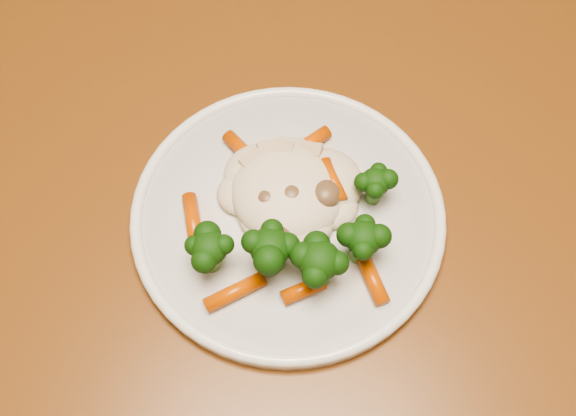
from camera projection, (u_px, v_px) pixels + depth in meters
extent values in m
cube|color=brown|center=(332.00, 232.00, 0.61)|extent=(1.26, 1.03, 0.04)
cube|color=brown|center=(541.00, 96.00, 1.15)|extent=(0.08, 0.08, 0.71)
cylinder|color=white|center=(288.00, 217.00, 0.59)|extent=(0.25, 0.25, 0.01)
ellipsoid|color=beige|center=(288.00, 184.00, 0.57)|extent=(0.11, 0.10, 0.04)
ellipsoid|color=black|center=(211.00, 255.00, 0.54)|extent=(0.04, 0.04, 0.04)
ellipsoid|color=black|center=(271.00, 255.00, 0.54)|extent=(0.05, 0.05, 0.05)
ellipsoid|color=black|center=(319.00, 268.00, 0.54)|extent=(0.05, 0.05, 0.05)
ellipsoid|color=black|center=(362.00, 245.00, 0.55)|extent=(0.05, 0.05, 0.04)
ellipsoid|color=black|center=(374.00, 188.00, 0.58)|extent=(0.04, 0.04, 0.03)
cylinder|color=#D55205|center=(247.00, 155.00, 0.60)|extent=(0.04, 0.05, 0.01)
cylinder|color=#D55205|center=(310.00, 142.00, 0.61)|extent=(0.04, 0.03, 0.01)
cylinder|color=#D55205|center=(332.00, 174.00, 0.59)|extent=(0.05, 0.04, 0.01)
cylinder|color=#D55205|center=(193.00, 221.00, 0.57)|extent=(0.02, 0.05, 0.01)
cylinder|color=#D55205|center=(235.00, 292.00, 0.54)|extent=(0.05, 0.03, 0.01)
cylinder|color=#D55205|center=(303.00, 290.00, 0.54)|extent=(0.04, 0.03, 0.01)
cylinder|color=#D55205|center=(372.00, 278.00, 0.55)|extent=(0.03, 0.05, 0.01)
cylinder|color=#D55205|center=(332.00, 181.00, 0.58)|extent=(0.02, 0.04, 0.01)
ellipsoid|color=brown|center=(291.00, 195.00, 0.57)|extent=(0.03, 0.03, 0.02)
ellipsoid|color=brown|center=(325.00, 194.00, 0.57)|extent=(0.03, 0.03, 0.02)
ellipsoid|color=brown|center=(268.00, 198.00, 0.57)|extent=(0.02, 0.02, 0.02)
ellipsoid|color=brown|center=(277.00, 240.00, 0.55)|extent=(0.02, 0.02, 0.02)
cube|color=#CBAB87|center=(273.00, 151.00, 0.59)|extent=(0.03, 0.02, 0.01)
cube|color=#CBAB87|center=(310.00, 152.00, 0.59)|extent=(0.02, 0.02, 0.01)
cube|color=#CBAB87|center=(252.00, 160.00, 0.59)|extent=(0.02, 0.02, 0.01)
cube|color=#CBAB87|center=(278.00, 155.00, 0.59)|extent=(0.03, 0.02, 0.01)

